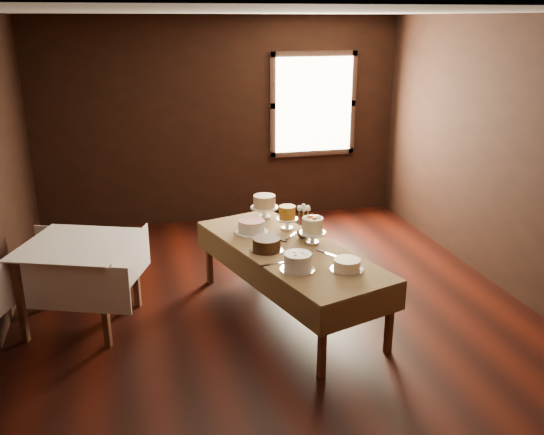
{
  "coord_description": "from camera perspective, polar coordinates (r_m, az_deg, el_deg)",
  "views": [
    {
      "loc": [
        -1.3,
        -4.9,
        2.76
      ],
      "look_at": [
        0.0,
        0.2,
        0.95
      ],
      "focal_mm": 38.59,
      "sensor_mm": 36.0,
      "label": 1
    }
  ],
  "objects": [
    {
      "name": "floor",
      "position": [
        5.78,
        0.5,
        -9.58
      ],
      "size": [
        5.0,
        6.0,
        0.01
      ],
      "primitive_type": "cube",
      "color": "black",
      "rests_on": "ground"
    },
    {
      "name": "ceiling",
      "position": [
        5.07,
        0.59,
        19.42
      ],
      "size": [
        5.0,
        6.0,
        0.01
      ],
      "primitive_type": "cube",
      "color": "beige",
      "rests_on": "wall_back"
    },
    {
      "name": "wall_back",
      "position": [
        8.13,
        -4.93,
        9.26
      ],
      "size": [
        5.0,
        0.02,
        2.8
      ],
      "primitive_type": "cube",
      "color": "black",
      "rests_on": "ground"
    },
    {
      "name": "wall_front",
      "position": [
        2.68,
        17.57,
        -12.57
      ],
      "size": [
        5.0,
        0.02,
        2.8
      ],
      "primitive_type": "cube",
      "color": "black",
      "rests_on": "ground"
    },
    {
      "name": "wall_right",
      "position": [
        6.35,
        23.01,
        5.08
      ],
      "size": [
        0.02,
        6.0,
        2.8
      ],
      "primitive_type": "cube",
      "color": "black",
      "rests_on": "ground"
    },
    {
      "name": "window",
      "position": [
        8.34,
        4.09,
        10.93
      ],
      "size": [
        1.1,
        0.05,
        1.3
      ],
      "primitive_type": "cube",
      "color": "#FFEABF",
      "rests_on": "wall_back"
    },
    {
      "name": "display_table",
      "position": [
        5.55,
        1.68,
        -3.46
      ],
      "size": [
        1.5,
        2.4,
        0.69
      ],
      "rotation": [
        0.0,
        0.0,
        0.3
      ],
      "color": "#4A2918",
      "rests_on": "ground"
    },
    {
      "name": "side_table",
      "position": [
        5.65,
        -18.43,
        -3.34
      ],
      "size": [
        1.24,
        1.24,
        0.81
      ],
      "rotation": [
        0.0,
        0.0,
        -0.37
      ],
      "color": "#4A2918",
      "rests_on": "ground"
    },
    {
      "name": "cake_speckled",
      "position": [
        6.32,
        -0.75,
        0.99
      ],
      "size": [
        0.32,
        0.32,
        0.26
      ],
      "color": "white",
      "rests_on": "display_table"
    },
    {
      "name": "cake_lattice",
      "position": [
        5.9,
        -2.01,
        -0.96
      ],
      "size": [
        0.36,
        0.36,
        0.12
      ],
      "color": "white",
      "rests_on": "display_table"
    },
    {
      "name": "cake_caramel",
      "position": [
        5.98,
        1.49,
        -0.13
      ],
      "size": [
        0.23,
        0.23,
        0.26
      ],
      "color": "white",
      "rests_on": "display_table"
    },
    {
      "name": "cake_chocolate",
      "position": [
        5.45,
        -0.53,
        -2.67
      ],
      "size": [
        0.35,
        0.35,
        0.12
      ],
      "color": "silver",
      "rests_on": "display_table"
    },
    {
      "name": "cake_flowers",
      "position": [
        5.62,
        3.96,
        -1.39
      ],
      "size": [
        0.26,
        0.26,
        0.27
      ],
      "color": "white",
      "rests_on": "display_table"
    },
    {
      "name": "cake_swirl",
      "position": [
        5.03,
        2.52,
        -4.38
      ],
      "size": [
        0.34,
        0.34,
        0.15
      ],
      "color": "silver",
      "rests_on": "display_table"
    },
    {
      "name": "cake_cream",
      "position": [
        5.08,
        7.32,
        -4.63
      ],
      "size": [
        0.29,
        0.29,
        0.1
      ],
      "color": "silver",
      "rests_on": "display_table"
    },
    {
      "name": "cake_server_a",
      "position": [
        5.37,
        3.41,
        -3.67
      ],
      "size": [
        0.24,
        0.07,
        0.01
      ],
      "primitive_type": "cube",
      "rotation": [
        0.0,
        0.0,
        0.17
      ],
      "color": "silver",
      "rests_on": "display_table"
    },
    {
      "name": "cake_server_b",
      "position": [
        5.4,
        5.78,
        -3.62
      ],
      "size": [
        0.15,
        0.22,
        0.01
      ],
      "primitive_type": "cube",
      "rotation": [
        0.0,
        0.0,
        -1.0
      ],
      "color": "silver",
      "rests_on": "display_table"
    },
    {
      "name": "cake_server_c",
      "position": [
        5.75,
        0.06,
        -2.07
      ],
      "size": [
        0.18,
        0.2,
        0.01
      ],
      "primitive_type": "cube",
      "rotation": [
        0.0,
        0.0,
        2.28
      ],
      "color": "silver",
      "rests_on": "display_table"
    },
    {
      "name": "cake_server_d",
      "position": [
        5.85,
        2.02,
        -1.7
      ],
      "size": [
        0.17,
        0.2,
        0.01
      ],
      "primitive_type": "cube",
      "rotation": [
        0.0,
        0.0,
        0.89
      ],
      "color": "silver",
      "rests_on": "display_table"
    },
    {
      "name": "cake_server_e",
      "position": [
        5.18,
        0.48,
        -4.49
      ],
      "size": [
        0.24,
        0.06,
        0.01
      ],
      "primitive_type": "cube",
      "rotation": [
        0.0,
        0.0,
        0.17
      ],
      "color": "silver",
      "rests_on": "display_table"
    },
    {
      "name": "flower_vase",
      "position": [
        5.77,
        3.06,
        -1.39
      ],
      "size": [
        0.15,
        0.15,
        0.13
      ],
      "primitive_type": "imported",
      "rotation": [
        0.0,
        0.0,
        0.2
      ],
      "color": "#2D2823",
      "rests_on": "display_table"
    },
    {
      "name": "flower_bouquet",
      "position": [
        5.7,
        3.09,
        0.34
      ],
      "size": [
        0.14,
        0.14,
        0.2
      ],
      "primitive_type": null,
      "color": "white",
      "rests_on": "flower_vase"
    }
  ]
}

